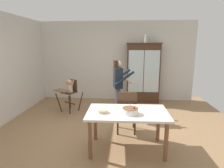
{
  "coord_description": "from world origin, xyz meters",
  "views": [
    {
      "loc": [
        0.36,
        -3.89,
        1.93
      ],
      "look_at": [
        0.01,
        0.7,
        0.95
      ],
      "focal_mm": 30.01,
      "sensor_mm": 36.0,
      "label": 1
    }
  ],
  "objects_px": {
    "adult_person": "(118,82)",
    "birthday_cake": "(130,111)",
    "serving_bowl": "(103,111)",
    "china_cabinet": "(143,73)",
    "dining_chair_far_side": "(126,109)",
    "ceramic_vase": "(146,39)",
    "high_chair_with_toddler": "(69,90)",
    "dining_table": "(127,117)"
  },
  "relations": [
    {
      "from": "china_cabinet",
      "to": "birthday_cake",
      "type": "bearing_deg",
      "value": -98.75
    },
    {
      "from": "ceramic_vase",
      "to": "high_chair_with_toddler",
      "type": "relative_size",
      "value": 0.28
    },
    {
      "from": "adult_person",
      "to": "birthday_cake",
      "type": "height_order",
      "value": "adult_person"
    },
    {
      "from": "dining_chair_far_side",
      "to": "china_cabinet",
      "type": "bearing_deg",
      "value": -104.89
    },
    {
      "from": "china_cabinet",
      "to": "dining_table",
      "type": "relative_size",
      "value": 1.34
    },
    {
      "from": "china_cabinet",
      "to": "serving_bowl",
      "type": "bearing_deg",
      "value": -107.13
    },
    {
      "from": "serving_bowl",
      "to": "dining_chair_far_side",
      "type": "distance_m",
      "value": 0.87
    },
    {
      "from": "high_chair_with_toddler",
      "to": "birthday_cake",
      "type": "xyz_separation_m",
      "value": [
        1.7,
        -2.02,
        0.14
      ]
    },
    {
      "from": "ceramic_vase",
      "to": "serving_bowl",
      "type": "relative_size",
      "value": 1.5
    },
    {
      "from": "ceramic_vase",
      "to": "high_chair_with_toddler",
      "type": "bearing_deg",
      "value": -153.15
    },
    {
      "from": "birthday_cake",
      "to": "ceramic_vase",
      "type": "bearing_deg",
      "value": 80.08
    },
    {
      "from": "adult_person",
      "to": "dining_table",
      "type": "height_order",
      "value": "adult_person"
    },
    {
      "from": "ceramic_vase",
      "to": "dining_chair_far_side",
      "type": "height_order",
      "value": "ceramic_vase"
    },
    {
      "from": "ceramic_vase",
      "to": "serving_bowl",
      "type": "bearing_deg",
      "value": -108.22
    },
    {
      "from": "dining_table",
      "to": "high_chair_with_toddler",
      "type": "bearing_deg",
      "value": 130.96
    },
    {
      "from": "china_cabinet",
      "to": "dining_chair_far_side",
      "type": "bearing_deg",
      "value": -102.89
    },
    {
      "from": "china_cabinet",
      "to": "dining_table",
      "type": "distance_m",
      "value": 3.11
    },
    {
      "from": "ceramic_vase",
      "to": "dining_table",
      "type": "relative_size",
      "value": 0.18
    },
    {
      "from": "serving_bowl",
      "to": "dining_table",
      "type": "bearing_deg",
      "value": 12.01
    },
    {
      "from": "high_chair_with_toddler",
      "to": "dining_table",
      "type": "xyz_separation_m",
      "value": [
        1.65,
        -1.91,
        -0.01
      ]
    },
    {
      "from": "high_chair_with_toddler",
      "to": "birthday_cake",
      "type": "bearing_deg",
      "value": -19.84
    },
    {
      "from": "serving_bowl",
      "to": "adult_person",
      "type": "bearing_deg",
      "value": 83.32
    },
    {
      "from": "china_cabinet",
      "to": "serving_bowl",
      "type": "relative_size",
      "value": 11.0
    },
    {
      "from": "china_cabinet",
      "to": "dining_table",
      "type": "xyz_separation_m",
      "value": [
        -0.53,
        -3.04,
        -0.36
      ]
    },
    {
      "from": "adult_person",
      "to": "birthday_cake",
      "type": "relative_size",
      "value": 5.47
    },
    {
      "from": "ceramic_vase",
      "to": "serving_bowl",
      "type": "xyz_separation_m",
      "value": [
        -1.03,
        -3.14,
        -1.33
      ]
    },
    {
      "from": "dining_table",
      "to": "ceramic_vase",
      "type": "bearing_deg",
      "value": 78.86
    },
    {
      "from": "ceramic_vase",
      "to": "dining_chair_far_side",
      "type": "bearing_deg",
      "value": -104.38
    },
    {
      "from": "adult_person",
      "to": "serving_bowl",
      "type": "height_order",
      "value": "adult_person"
    },
    {
      "from": "adult_person",
      "to": "dining_table",
      "type": "distance_m",
      "value": 1.62
    },
    {
      "from": "dining_chair_far_side",
      "to": "dining_table",
      "type": "bearing_deg",
      "value": 89.4
    },
    {
      "from": "china_cabinet",
      "to": "dining_chair_far_side",
      "type": "distance_m",
      "value": 2.5
    },
    {
      "from": "ceramic_vase",
      "to": "adult_person",
      "type": "height_order",
      "value": "ceramic_vase"
    },
    {
      "from": "high_chair_with_toddler",
      "to": "dining_chair_far_side",
      "type": "height_order",
      "value": "dining_chair_far_side"
    },
    {
      "from": "china_cabinet",
      "to": "birthday_cake",
      "type": "distance_m",
      "value": 3.2
    },
    {
      "from": "birthday_cake",
      "to": "dining_chair_far_side",
      "type": "height_order",
      "value": "dining_chair_far_side"
    },
    {
      "from": "high_chair_with_toddler",
      "to": "dining_table",
      "type": "height_order",
      "value": "high_chair_with_toddler"
    },
    {
      "from": "china_cabinet",
      "to": "adult_person",
      "type": "height_order",
      "value": "china_cabinet"
    },
    {
      "from": "china_cabinet",
      "to": "serving_bowl",
      "type": "xyz_separation_m",
      "value": [
        -0.97,
        -3.14,
        -0.23
      ]
    },
    {
      "from": "high_chair_with_toddler",
      "to": "dining_chair_far_side",
      "type": "distance_m",
      "value": 2.07
    },
    {
      "from": "ceramic_vase",
      "to": "dining_table",
      "type": "xyz_separation_m",
      "value": [
        -0.6,
        -3.05,
        -1.46
      ]
    },
    {
      "from": "serving_bowl",
      "to": "dining_chair_far_side",
      "type": "height_order",
      "value": "dining_chair_far_side"
    }
  ]
}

